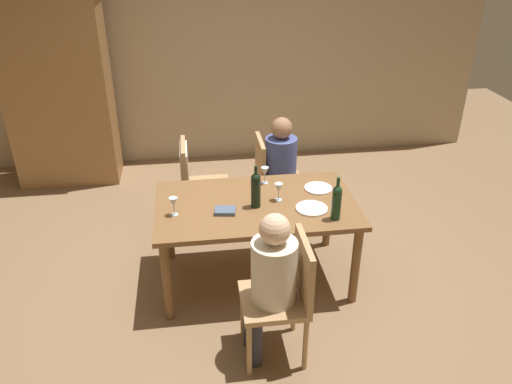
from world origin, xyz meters
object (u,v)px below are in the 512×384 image
object	(u,v)px
chair_far_right	(272,176)
dinner_plate_host	(312,208)
dinner_plate_guest_left	(318,188)
wine_glass_near_left	(265,172)
dining_table	(256,212)
wine_bottle_dark_red	(256,189)
chair_far_left	(193,175)
person_man_bearded	(270,278)
chair_near	(286,291)
person_woman_host	(283,164)
wine_glass_near_right	(279,188)
armoire_cabinet	(58,88)
wine_bottle_tall_green	(337,201)
wine_glass_centre	(173,203)

from	to	relation	value
chair_far_right	dinner_plate_host	bearing A→B (deg)	8.15
dinner_plate_host	dinner_plate_guest_left	distance (m)	0.35
dinner_plate_host	dinner_plate_guest_left	size ratio (longest dim) A/B	1.08
wine_glass_near_left	dinner_plate_host	distance (m)	0.58
dining_table	wine_bottle_dark_red	distance (m)	0.25
chair_far_left	person_man_bearded	xyz separation A→B (m)	(0.46, -1.72, 0.06)
chair_far_right	wine_glass_near_left	size ratio (longest dim) A/B	6.17
chair_far_right	chair_near	world-z (taller)	same
dining_table	person_woman_host	world-z (taller)	person_woman_host
person_man_bearded	chair_far_left	bearing A→B (deg)	14.89
person_woman_host	wine_bottle_dark_red	bearing A→B (deg)	-23.38
chair_far_right	dinner_plate_guest_left	size ratio (longest dim) A/B	3.92
wine_bottle_dark_red	dinner_plate_guest_left	world-z (taller)	wine_bottle_dark_red
wine_bottle_dark_red	wine_glass_near_right	size ratio (longest dim) A/B	2.33
armoire_cabinet	wine_glass_near_right	size ratio (longest dim) A/B	14.63
wine_bottle_tall_green	wine_glass_near_left	distance (m)	0.79
chair_far_right	chair_far_left	world-z (taller)	same
dining_table	wine_bottle_dark_red	world-z (taller)	wine_bottle_dark_red
armoire_cabinet	dinner_plate_host	bearing A→B (deg)	-45.84
chair_far_left	person_woman_host	distance (m)	0.87
person_woman_host	wine_bottle_dark_red	world-z (taller)	person_woman_host
dining_table	dinner_plate_guest_left	bearing A→B (deg)	16.94
chair_far_left	wine_bottle_tall_green	world-z (taller)	wine_bottle_tall_green
wine_glass_near_left	wine_bottle_dark_red	bearing A→B (deg)	-108.68
chair_near	wine_glass_centre	size ratio (longest dim) A/B	6.17
armoire_cabinet	dinner_plate_host	xyz separation A→B (m)	(2.32, -2.39, -0.36)
armoire_cabinet	chair_near	bearing A→B (deg)	-57.27
wine_glass_centre	dining_table	bearing A→B (deg)	8.54
person_man_bearded	dinner_plate_host	bearing A→B (deg)	-32.19
chair_near	wine_glass_centre	world-z (taller)	chair_near
chair_far_right	wine_glass_centre	size ratio (longest dim) A/B	6.17
wine_glass_near_right	wine_glass_centre	bearing A→B (deg)	-171.66
wine_bottle_tall_green	wine_glass_centre	xyz separation A→B (m)	(-1.20, 0.22, -0.04)
armoire_cabinet	wine_bottle_dark_red	distance (m)	2.97
armoire_cabinet	dinner_plate_host	distance (m)	3.34
dining_table	person_man_bearded	distance (m)	0.86
wine_glass_near_left	wine_glass_near_right	distance (m)	0.32
armoire_cabinet	dinner_plate_host	size ratio (longest dim) A/B	8.64
chair_near	chair_far_left	size ratio (longest dim) A/B	1.00
chair_far_left	wine_bottle_tall_green	xyz separation A→B (m)	(1.04, -1.18, 0.29)
wine_glass_near_left	wine_bottle_tall_green	bearing A→B (deg)	-56.30
person_man_bearded	wine_bottle_dark_red	distance (m)	0.84
person_woman_host	dinner_plate_host	bearing A→B (deg)	1.83
chair_far_right	wine_bottle_tall_green	world-z (taller)	wine_bottle_tall_green
person_woman_host	wine_glass_near_left	bearing A→B (deg)	-26.67
wine_glass_near_left	dinner_plate_guest_left	world-z (taller)	wine_glass_near_left
chair_far_left	wine_glass_near_right	distance (m)	1.10
wine_glass_near_right	dinner_plate_host	world-z (taller)	wine_glass_near_right
armoire_cabinet	wine_glass_near_right	bearing A→B (deg)	-46.61
chair_near	dinner_plate_host	bearing A→B (deg)	-25.13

